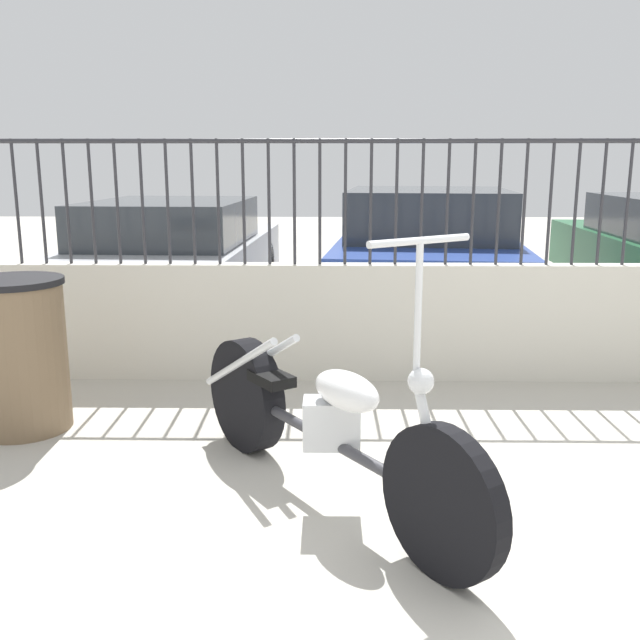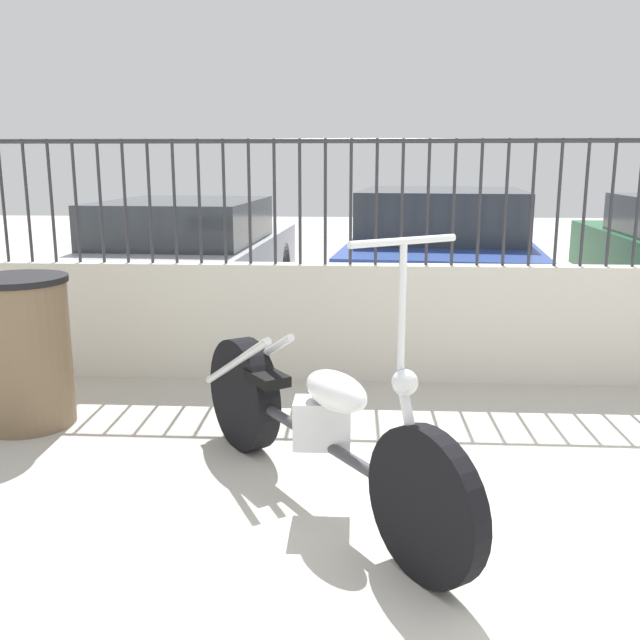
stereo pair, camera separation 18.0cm
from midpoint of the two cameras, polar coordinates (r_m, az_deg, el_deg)
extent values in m
plane|color=#B7B2A5|center=(3.04, 23.23, -22.41)|extent=(40.00, 40.00, 0.00)
cube|color=beige|center=(5.68, 13.11, -0.29)|extent=(9.48, 0.18, 0.92)
cylinder|color=#2D2D33|center=(6.10, -23.24, 8.72)|extent=(0.02, 0.02, 0.94)
cylinder|color=#2D2D33|center=(6.02, -21.57, 8.81)|extent=(0.02, 0.02, 0.94)
cylinder|color=#2D2D33|center=(5.94, -19.86, 8.91)|extent=(0.02, 0.02, 0.94)
cylinder|color=#2D2D33|center=(5.87, -18.10, 8.99)|extent=(0.02, 0.02, 0.94)
cylinder|color=#2D2D33|center=(5.80, -16.30, 9.08)|extent=(0.02, 0.02, 0.94)
cylinder|color=#2D2D33|center=(5.74, -14.46, 9.15)|extent=(0.02, 0.02, 0.94)
cylinder|color=#2D2D33|center=(5.68, -12.57, 9.21)|extent=(0.02, 0.02, 0.94)
cylinder|color=#2D2D33|center=(5.63, -10.66, 9.27)|extent=(0.02, 0.02, 0.94)
cylinder|color=#2D2D33|center=(5.59, -8.71, 9.32)|extent=(0.02, 0.02, 0.94)
cylinder|color=#2D2D33|center=(5.56, -6.73, 9.35)|extent=(0.02, 0.02, 0.94)
cylinder|color=#2D2D33|center=(5.53, -4.72, 9.38)|extent=(0.02, 0.02, 0.94)
cylinder|color=#2D2D33|center=(5.50, -2.70, 9.39)|extent=(0.02, 0.02, 0.94)
cylinder|color=#2D2D33|center=(5.48, -0.66, 9.40)|extent=(0.02, 0.02, 0.94)
cylinder|color=#2D2D33|center=(5.47, 1.38, 9.39)|extent=(0.02, 0.02, 0.94)
cylinder|color=#2D2D33|center=(5.47, 3.44, 9.37)|extent=(0.02, 0.02, 0.94)
cylinder|color=#2D2D33|center=(5.48, 5.49, 9.34)|extent=(0.02, 0.02, 0.94)
cylinder|color=#2D2D33|center=(5.49, 7.53, 9.29)|extent=(0.02, 0.02, 0.94)
cylinder|color=#2D2D33|center=(5.50, 9.57, 9.24)|extent=(0.02, 0.02, 0.94)
cylinder|color=#2D2D33|center=(5.53, 11.59, 9.17)|extent=(0.02, 0.02, 0.94)
cylinder|color=#2D2D33|center=(5.56, 13.59, 9.09)|extent=(0.02, 0.02, 0.94)
cylinder|color=#2D2D33|center=(5.59, 15.56, 9.01)|extent=(0.02, 0.02, 0.94)
cylinder|color=#2D2D33|center=(5.64, 17.50, 8.91)|extent=(0.02, 0.02, 0.94)
cylinder|color=#2D2D33|center=(5.69, 19.42, 8.81)|extent=(0.02, 0.02, 0.94)
cylinder|color=#2D2D33|center=(5.74, 21.29, 8.70)|extent=(0.02, 0.02, 0.94)
cylinder|color=#2D2D33|center=(5.81, 23.13, 8.58)|extent=(0.02, 0.02, 0.94)
cylinder|color=#2D2D33|center=(5.87, 24.92, 8.46)|extent=(0.02, 0.02, 0.94)
cylinder|color=#2D2D33|center=(5.55, 13.83, 13.76)|extent=(9.48, 0.04, 0.04)
cylinder|color=black|center=(3.02, 10.15, -14.40)|extent=(0.45, 0.59, 0.66)
cylinder|color=black|center=(4.30, -4.91, -5.92)|extent=(0.50, 0.63, 0.68)
cylinder|color=#38383D|center=(3.62, 1.20, -9.50)|extent=(0.93, 1.28, 0.06)
cube|color=silver|center=(3.54, 1.66, -8.26)|extent=(0.28, 0.18, 0.24)
ellipsoid|color=white|center=(3.38, 2.81, -5.70)|extent=(0.41, 0.47, 0.18)
cube|color=black|center=(3.99, -2.98, -4.65)|extent=(0.29, 0.32, 0.06)
cylinder|color=silver|center=(2.98, 9.17, -9.48)|extent=(0.16, 0.21, 0.51)
sphere|color=silver|center=(2.94, 8.56, -4.97)|extent=(0.11, 0.11, 0.11)
cylinder|color=silver|center=(2.89, 8.37, 0.80)|extent=(0.03, 0.03, 0.55)
cylinder|color=silver|center=(2.85, 8.54, 6.26)|extent=(0.44, 0.32, 0.03)
cylinder|color=silver|center=(4.16, -5.51, -3.39)|extent=(0.51, 0.70, 0.47)
cylinder|color=silver|center=(4.22, -3.81, -3.12)|extent=(0.51, 0.70, 0.47)
cylinder|color=brown|center=(4.95, -21.67, -2.60)|extent=(0.59, 0.59, 0.94)
cylinder|color=black|center=(4.86, -22.14, 3.01)|extent=(0.62, 0.62, 0.04)
cylinder|color=black|center=(9.90, -12.14, 4.33)|extent=(0.14, 0.64, 0.64)
cylinder|color=black|center=(9.51, -2.49, 4.27)|extent=(0.14, 0.64, 0.64)
cylinder|color=black|center=(7.34, -18.82, 1.12)|extent=(0.14, 0.64, 0.64)
cylinder|color=black|center=(6.81, -5.93, 0.88)|extent=(0.14, 0.64, 0.64)
cube|color=#B7BABF|center=(8.31, -9.66, 4.36)|extent=(1.99, 4.58, 0.58)
cube|color=#2D3338|center=(8.03, -10.22, 7.79)|extent=(1.70, 2.23, 0.46)
cylinder|color=black|center=(9.66, 4.73, 4.37)|extent=(0.18, 0.65, 0.64)
cylinder|color=black|center=(9.68, 15.32, 3.98)|extent=(0.18, 0.65, 0.64)
cylinder|color=black|center=(7.04, 2.91, 1.32)|extent=(0.18, 0.65, 0.64)
cylinder|color=black|center=(7.07, 17.41, 0.80)|extent=(0.18, 0.65, 0.64)
cube|color=navy|center=(8.27, 10.15, 4.49)|extent=(2.34, 4.48, 0.63)
cube|color=#2D3338|center=(8.00, 10.33, 8.37)|extent=(1.91, 2.23, 0.52)
cylinder|color=black|center=(10.47, 21.01, 4.21)|extent=(0.14, 0.64, 0.64)
camera|label=1|loc=(0.09, -88.87, 0.25)|focal=40.00mm
camera|label=2|loc=(0.09, 91.13, -0.25)|focal=40.00mm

